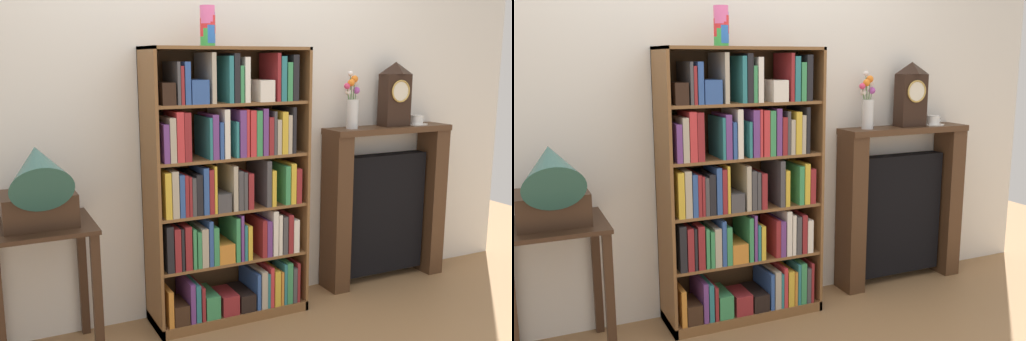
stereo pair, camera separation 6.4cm
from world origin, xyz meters
TOP-DOWN VIEW (x-y plane):
  - ground_plane at (0.00, 0.00)m, footprint 7.59×6.40m
  - wall_back at (0.08, 0.32)m, footprint 4.59×0.08m
  - bookshelf at (-0.00, 0.10)m, footprint 0.94×0.34m
  - cup_stack at (-0.12, 0.09)m, footprint 0.09×0.09m
  - side_table_left at (-1.06, 0.03)m, footprint 0.52×0.49m
  - gramophone at (-1.06, -0.04)m, footprint 0.35×0.47m
  - fireplace_mantel at (1.23, 0.18)m, footprint 0.94×0.23m
  - mantel_clock at (1.27, 0.16)m, footprint 0.20×0.12m
  - flower_vase at (0.93, 0.17)m, footprint 0.14×0.11m
  - teacup_with_saucer at (1.47, 0.16)m, footprint 0.15×0.15m

SIDE VIEW (x-z plane):
  - ground_plane at x=0.00m, z-range -0.02..0.00m
  - side_table_left at x=-1.06m, z-range 0.17..0.91m
  - fireplace_mantel at x=1.23m, z-range -0.01..1.09m
  - bookshelf at x=0.00m, z-range -0.05..1.57m
  - gramophone at x=-1.06m, z-range 0.69..1.21m
  - teacup_with_saucer at x=1.47m, z-range 1.10..1.16m
  - flower_vase at x=0.93m, z-range 1.08..1.45m
  - wall_back at x=0.08m, z-range 0.00..2.60m
  - mantel_clock at x=1.27m, z-range 1.10..1.53m
  - cup_stack at x=-0.12m, z-range 1.62..1.84m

